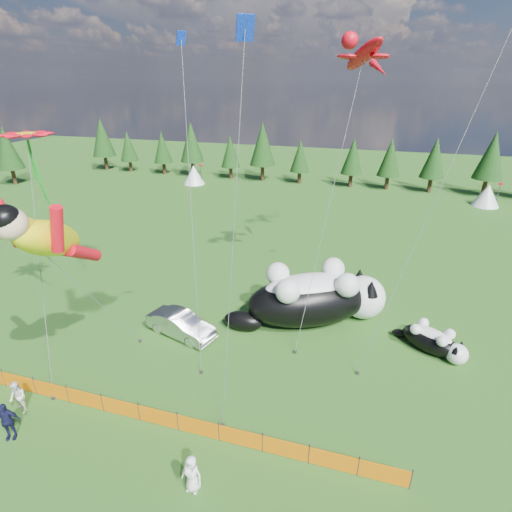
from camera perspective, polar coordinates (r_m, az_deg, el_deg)
The scene contains 15 objects.
ground at distance 22.54m, azimuth -9.77°, elevation -17.34°, with size 160.00×160.00×0.00m, color #0F3409.
safety_fence at distance 20.33m, azimuth -13.79°, elevation -21.45°, with size 22.06×0.06×1.10m.
tree_line at distance 61.39m, azimuth 8.94°, elevation 13.68°, with size 90.00×4.00×8.00m, color black, non-canonical shape.
festival_tents at distance 56.55m, azimuth 19.21°, elevation 9.06°, with size 50.00×3.20×2.80m, color white, non-canonical shape.
cat_large at distance 26.21m, azimuth 8.58°, elevation -5.76°, with size 10.03×7.18×3.92m.
cat_small at distance 25.96m, azimuth 24.02°, elevation -10.98°, with size 4.10×3.09×1.63m.
car at distance 25.61m, azimuth -10.66°, elevation -9.61°, with size 1.60×4.60×1.52m, color silver.
spectator_b at distance 23.15m, azimuth -30.90°, elevation -16.98°, with size 0.84×0.49×1.73m, color white.
spectator_c at distance 21.97m, azimuth -32.06°, elevation -19.37°, with size 1.13×0.58×1.93m, color #141639.
spectator_e at distance 17.67m, azimuth -9.15°, elevation -28.37°, with size 0.84×0.54×1.71m, color white.
superhero_kite at distance 19.45m, azimuth -27.52°, elevation 2.24°, with size 5.74×7.60×11.35m.
gecko_kite at distance 27.56m, azimuth 15.15°, elevation 26.01°, with size 5.62×12.09×18.28m.
flower_kite at distance 25.20m, azimuth -29.91°, elevation 14.45°, with size 5.54×7.45×13.71m.
diamond_kite_a at distance 24.67m, azimuth -10.51°, elevation 26.20°, with size 3.61×7.31×18.22m.
diamond_kite_c at distance 14.94m, azimuth -1.73°, elevation 27.38°, with size 1.40×2.02×17.11m.
Camera 1 is at (8.27, -14.87, 14.79)m, focal length 28.00 mm.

